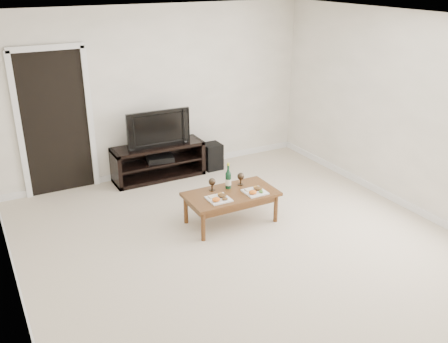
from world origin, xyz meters
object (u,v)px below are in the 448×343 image
television (157,127)px  coffee_table (231,207)px  media_console (158,161)px  subwoofer (212,156)px

television → coffee_table: (0.29, -1.82, -0.62)m
media_console → television: television is taller
television → coffee_table: size_ratio=0.84×
television → subwoofer: size_ratio=2.29×
subwoofer → coffee_table: 1.88m
media_console → coffee_table: bearing=-81.1°
television → subwoofer: 1.11m
television → subwoofer: bearing=-1.6°
subwoofer → media_console: bearing=176.1°
media_console → television: bearing=0.0°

